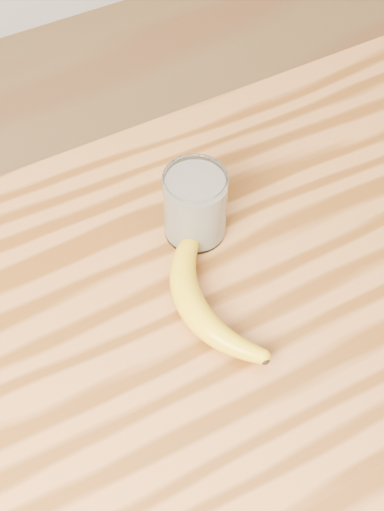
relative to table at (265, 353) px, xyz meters
name	(u,v)px	position (x,y,z in m)	size (l,w,h in m)	color
room	(323,10)	(0.00, 0.00, 0.58)	(4.04, 4.04, 2.70)	brown
table	(265,353)	(0.00, 0.00, 0.00)	(1.20, 0.80, 0.90)	#A3622D
smoothie_glass	(195,206)	(-0.03, 0.16, 0.18)	(0.09, 0.09, 0.11)	white
banana	(189,302)	(-0.10, 0.05, 0.15)	(0.12, 0.32, 0.04)	gold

